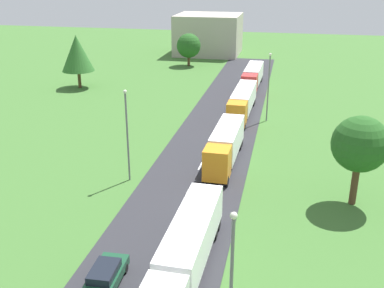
{
  "coord_description": "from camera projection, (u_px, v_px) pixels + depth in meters",
  "views": [
    {
      "loc": [
        8.32,
        -10.16,
        19.69
      ],
      "look_at": [
        -1.5,
        36.01,
        1.35
      ],
      "focal_mm": 42.96,
      "sensor_mm": 36.0,
      "label": 1
    }
  ],
  "objects": [
    {
      "name": "tree_pine",
      "position": [
        360.0,
        145.0,
        38.78
      ],
      "size": [
        4.84,
        4.84,
        8.07
      ],
      "color": "#513823",
      "rests_on": "ground"
    },
    {
      "name": "lane_marking_centre",
      "position": [
        167.0,
        236.0,
        35.72
      ],
      "size": [
        0.16,
        118.38,
        0.01
      ],
      "color": "white",
      "rests_on": "road"
    },
    {
      "name": "truck_third",
      "position": [
        243.0,
        101.0,
        64.09
      ],
      "size": [
        2.74,
        14.13,
        3.45
      ],
      "color": "orange",
      "rests_on": "road"
    },
    {
      "name": "distant_building",
      "position": [
        209.0,
        34.0,
        108.75
      ],
      "size": [
        14.76,
        13.53,
        9.17
      ],
      "primitive_type": "cube",
      "color": "#B2A899",
      "rests_on": "ground"
    },
    {
      "name": "truck_fourth",
      "position": [
        253.0,
        76.0,
        78.78
      ],
      "size": [
        2.73,
        13.09,
        3.43
      ],
      "color": "red",
      "rests_on": "road"
    },
    {
      "name": "road",
      "position": [
        181.0,
        206.0,
        40.33
      ],
      "size": [
        10.0,
        140.0,
        0.06
      ],
      "primitive_type": "cube",
      "color": "#2B2B30",
      "rests_on": "ground"
    },
    {
      "name": "lamppost_third",
      "position": [
        269.0,
        84.0,
        60.73
      ],
      "size": [
        0.36,
        0.36,
        9.21
      ],
      "color": "slate",
      "rests_on": "ground"
    },
    {
      "name": "tree_birch",
      "position": [
        77.0,
        53.0,
        77.46
      ],
      "size": [
        5.47,
        5.47,
        8.95
      ],
      "color": "#513823",
      "rests_on": "ground"
    },
    {
      "name": "truck_lead",
      "position": [
        188.0,
        247.0,
        30.75
      ],
      "size": [
        2.7,
        13.81,
        3.48
      ],
      "color": "white",
      "rests_on": "road"
    },
    {
      "name": "lamppost_lead",
      "position": [
        231.0,
        285.0,
        22.54
      ],
      "size": [
        0.36,
        0.36,
        9.14
      ],
      "color": "slate",
      "rests_on": "ground"
    },
    {
      "name": "car_second",
      "position": [
        105.0,
        276.0,
        29.91
      ],
      "size": [
        2.05,
        4.5,
        1.52
      ],
      "color": "#19472D",
      "rests_on": "road"
    },
    {
      "name": "tree_maple",
      "position": [
        189.0,
        46.0,
        95.56
      ],
      "size": [
        5.01,
        5.01,
        6.71
      ],
      "color": "#513823",
      "rests_on": "ground"
    },
    {
      "name": "truck_second",
      "position": [
        225.0,
        144.0,
        48.29
      ],
      "size": [
        2.71,
        12.16,
        3.61
      ],
      "color": "orange",
      "rests_on": "road"
    },
    {
      "name": "lamppost_second",
      "position": [
        127.0,
        132.0,
        43.45
      ],
      "size": [
        0.36,
        0.36,
        9.12
      ],
      "color": "slate",
      "rests_on": "ground"
    }
  ]
}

